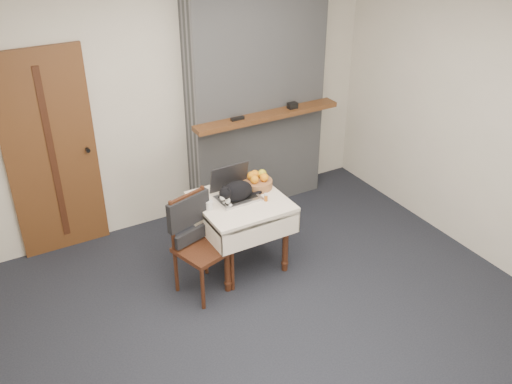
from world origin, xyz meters
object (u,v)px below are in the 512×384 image
pill_bottle (266,197)px  fruit_basket (258,181)px  laptop (234,189)px  cat (237,191)px  side_table (241,210)px  cream_jar (209,205)px  chair (195,231)px  door (52,155)px

pill_bottle → fruit_basket: (0.06, 0.26, 0.02)m
laptop → cat: (-0.01, -0.08, 0.02)m
side_table → cream_jar: size_ratio=9.83×
pill_bottle → chair: bearing=178.0°
side_table → laptop: bearing=100.5°
cat → pill_bottle: bearing=-52.4°
cat → door: bearing=119.9°
side_table → cream_jar: cream_jar is taller
pill_bottle → chair: chair is taller
fruit_basket → laptop: bearing=-171.5°
cat → cream_jar: 0.29m
cat → pill_bottle: (0.22, -0.14, -0.06)m
door → laptop: bearing=-37.5°
door → fruit_basket: door is taller
side_table → cat: size_ratio=1.70×
cat → fruit_basket: (0.28, 0.12, -0.03)m
laptop → fruit_basket: size_ratio=1.43×
door → fruit_basket: bearing=-31.7°
cream_jar → chair: (-0.19, -0.10, -0.15)m
cat → fruit_basket: bearing=3.4°
cat → fruit_basket: size_ratio=1.69×
cat → cream_jar: size_ratio=5.79×
door → pill_bottle: door is taller
door → pill_bottle: bearing=-38.9°
cream_jar → side_table: bearing=1.4°
chair → laptop: bearing=4.9°
pill_bottle → fruit_basket: fruit_basket is taller
side_table → cat: bearing=170.4°
door → chair: (0.86, -1.23, -0.41)m
door → cat: 1.76m
side_table → fruit_basket: bearing=26.8°
laptop → pill_bottle: (0.20, -0.22, -0.03)m
side_table → cat: cat is taller
laptop → chair: 0.55m
door → side_table: bearing=-39.4°
cat → fruit_basket: cat is taller
door → side_table: size_ratio=2.56×
cream_jar → chair: bearing=-152.2°
laptop → side_table: bearing=-81.1°
laptop → chair: bearing=-159.9°
door → chair: size_ratio=2.16×
cat → chair: 0.53m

